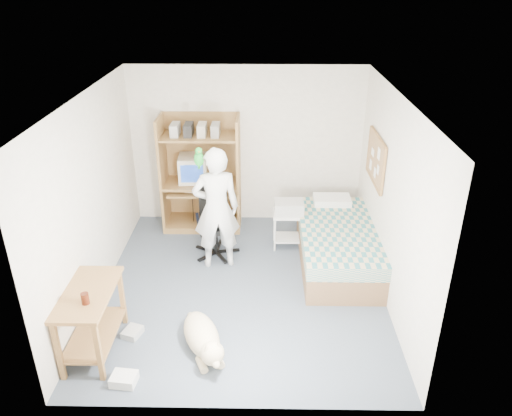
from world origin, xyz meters
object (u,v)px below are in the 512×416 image
(side_desk, at_px, (91,312))
(office_chair, at_px, (215,230))
(computer_hutch, at_px, (202,178))
(bed, at_px, (337,245))
(printer_cart, at_px, (288,224))
(dog, at_px, (203,337))
(person, at_px, (216,209))

(side_desk, relative_size, office_chair, 0.97)
(computer_hutch, height_order, side_desk, computer_hutch)
(computer_hutch, bearing_deg, bed, -29.29)
(computer_hutch, relative_size, printer_cart, 3.27)
(dog, relative_size, printer_cart, 1.88)
(computer_hutch, height_order, bed, computer_hutch)
(side_desk, height_order, printer_cart, side_desk)
(person, height_order, printer_cart, person)
(computer_hutch, relative_size, side_desk, 1.80)
(side_desk, distance_m, printer_cart, 3.16)
(computer_hutch, relative_size, bed, 0.89)
(computer_hutch, height_order, printer_cart, computer_hutch)
(office_chair, relative_size, person, 0.60)
(person, bearing_deg, side_desk, 45.32)
(side_desk, distance_m, person, 2.15)
(bed, distance_m, printer_cart, 0.81)
(person, bearing_deg, bed, 171.19)
(office_chair, relative_size, printer_cart, 1.88)
(dog, bearing_deg, office_chair, 68.67)
(side_desk, relative_size, printer_cart, 1.82)
(person, bearing_deg, office_chair, -89.52)
(side_desk, xyz_separation_m, person, (1.19, 1.76, 0.37))
(printer_cart, bearing_deg, side_desk, -134.30)
(computer_hutch, bearing_deg, side_desk, -106.14)
(side_desk, bearing_deg, office_chair, 61.43)
(side_desk, height_order, person, person)
(person, bearing_deg, dog, 78.98)
(side_desk, height_order, dog, side_desk)
(person, distance_m, dog, 1.90)
(bed, bearing_deg, office_chair, 171.75)
(office_chair, height_order, person, person)
(side_desk, bearing_deg, dog, -0.60)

